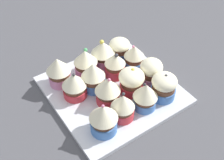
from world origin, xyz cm
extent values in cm
cube|color=#4C4C51|center=(0.00, 0.00, -1.50)|extent=(180.00, 180.00, 3.00)
cube|color=silver|center=(0.00, 0.00, 0.60)|extent=(30.59, 30.59, 1.20)
cylinder|color=#477AC6|center=(-9.34, -8.88, 2.55)|extent=(6.19, 6.19, 2.69)
cylinder|color=brown|center=(-9.34, -8.88, 4.55)|extent=(5.64, 5.64, 1.32)
ellipsoid|color=#F4EDC6|center=(-9.34, -8.88, 6.35)|extent=(6.29, 6.29, 3.80)
sphere|color=#333338|center=(-9.29, -9.09, 8.14)|extent=(0.71, 0.71, 0.71)
cylinder|color=pink|center=(-3.46, -9.74, 2.32)|extent=(5.43, 5.43, 2.23)
cylinder|color=brown|center=(-3.46, -9.74, 4.17)|extent=(4.81, 4.81, 1.47)
ellipsoid|color=#F4EDC6|center=(-3.46, -9.74, 6.22)|extent=(5.84, 5.84, 4.39)
cylinder|color=#477AC6|center=(3.61, -9.67, 2.36)|extent=(5.39, 5.39, 2.31)
cylinder|color=brown|center=(3.61, -9.67, 4.28)|extent=(4.96, 4.96, 1.55)
cone|color=#F4EDC6|center=(3.61, -9.67, 6.71)|extent=(5.54, 5.54, 3.30)
sphere|color=pink|center=(3.82, -9.34, 8.25)|extent=(0.71, 0.71, 0.71)
cylinder|color=#477AC6|center=(9.11, -8.74, 2.41)|extent=(5.62, 5.62, 2.42)
cylinder|color=brown|center=(9.11, -8.74, 4.26)|extent=(5.15, 5.15, 1.28)
ellipsoid|color=#F4EDC6|center=(9.11, -8.74, 5.87)|extent=(5.84, 5.84, 3.23)
cylinder|color=#477AC6|center=(-9.39, -3.07, 2.34)|extent=(5.58, 5.58, 2.28)
cylinder|color=brown|center=(-9.39, -3.07, 4.09)|extent=(5.17, 5.17, 1.21)
cone|color=#F4EDC6|center=(-9.39, -3.07, 6.60)|extent=(5.93, 5.93, 3.83)
sphere|color=#333338|center=(-8.90, -2.91, 8.42)|extent=(0.64, 0.64, 0.64)
cylinder|color=#D1333D|center=(-3.53, -3.41, 2.43)|extent=(5.79, 5.79, 2.47)
cylinder|color=brown|center=(-3.53, -3.41, 4.31)|extent=(5.18, 5.18, 1.28)
ellipsoid|color=#F4EDC6|center=(-3.53, -3.41, 6.19)|extent=(6.45, 6.45, 4.13)
sphere|color=#EAD64C|center=(-3.23, -3.88, 8.12)|extent=(0.95, 0.95, 0.95)
cylinder|color=#D1333D|center=(3.73, -3.47, 2.55)|extent=(5.41, 5.41, 2.70)
cylinder|color=brown|center=(3.73, -3.47, 4.58)|extent=(4.81, 4.81, 1.37)
cone|color=#F4EDC6|center=(3.73, -3.47, 6.89)|extent=(5.53, 5.53, 3.24)
sphere|color=#333338|center=(3.22, -3.52, 8.36)|extent=(1.01, 1.01, 1.01)
cylinder|color=pink|center=(9.43, -3.47, 2.41)|extent=(6.01, 6.01, 2.41)
cylinder|color=brown|center=(9.43, -3.47, 4.33)|extent=(5.51, 5.51, 1.43)
cone|color=#F4EDC6|center=(9.43, -3.47, 6.87)|extent=(6.70, 6.70, 3.64)
sphere|color=#EAD64C|center=(9.85, -3.40, 8.51)|extent=(1.20, 1.20, 1.20)
cylinder|color=#D1333D|center=(-8.94, 3.12, 2.43)|extent=(5.48, 5.48, 2.45)
cylinder|color=brown|center=(-8.94, 3.12, 4.18)|extent=(5.17, 5.17, 1.06)
cone|color=#F4EDC6|center=(-8.94, 3.12, 6.52)|extent=(5.56, 5.56, 3.63)
sphere|color=#333338|center=(-8.44, 2.68, 8.22)|extent=(0.78, 0.78, 0.78)
cylinder|color=#D1333D|center=(-3.06, 3.32, 2.40)|extent=(5.72, 5.72, 2.40)
cylinder|color=brown|center=(-3.06, 3.32, 4.27)|extent=(5.26, 5.26, 1.35)
cone|color=#F4EDC6|center=(-3.06, 3.32, 6.90)|extent=(6.23, 6.23, 3.90)
sphere|color=pink|center=(-3.42, 3.10, 8.74)|extent=(0.74, 0.74, 0.74)
cylinder|color=#477AC6|center=(2.81, 3.74, 2.57)|extent=(5.94, 5.94, 2.73)
cylinder|color=brown|center=(2.81, 3.74, 4.67)|extent=(5.70, 5.70, 1.48)
cone|color=#F4EDC6|center=(2.81, 3.74, 7.34)|extent=(6.03, 6.03, 3.86)
cylinder|color=pink|center=(8.82, 2.45, 2.39)|extent=(6.03, 6.03, 2.37)
cylinder|color=brown|center=(8.82, 2.45, 4.31)|extent=(5.73, 5.73, 1.48)
cone|color=#F4EDC6|center=(8.82, 2.45, 6.89)|extent=(6.30, 6.30, 3.67)
sphere|color=#4CB266|center=(9.26, 1.96, 8.56)|extent=(1.05, 1.05, 1.05)
cylinder|color=#477AC6|center=(-9.70, 8.78, 2.59)|extent=(6.01, 6.01, 2.78)
cylinder|color=brown|center=(-9.70, 8.78, 4.72)|extent=(5.32, 5.32, 1.48)
cone|color=#F4EDC6|center=(-9.70, 8.78, 7.34)|extent=(6.36, 6.36, 3.77)
sphere|color=pink|center=(-9.51, 8.70, 9.12)|extent=(0.70, 0.70, 0.70)
cylinder|color=#D1333D|center=(3.20, 8.93, 2.31)|extent=(5.95, 5.95, 2.22)
cylinder|color=brown|center=(3.20, 8.93, 4.08)|extent=(5.39, 5.39, 1.33)
cone|color=#F4EDC6|center=(3.20, 8.93, 6.56)|extent=(6.15, 6.15, 3.64)
sphere|color=#333338|center=(2.99, 8.83, 8.28)|extent=(0.70, 0.70, 0.70)
cylinder|color=pink|center=(9.26, 10.06, 2.57)|extent=(5.65, 5.65, 2.75)
cylinder|color=brown|center=(9.26, 10.06, 4.74)|extent=(5.34, 5.34, 1.59)
cone|color=#F4EDC6|center=(9.26, 10.06, 7.46)|extent=(6.32, 6.32, 3.87)
camera|label=1|loc=(-42.02, 28.50, 54.01)|focal=45.44mm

